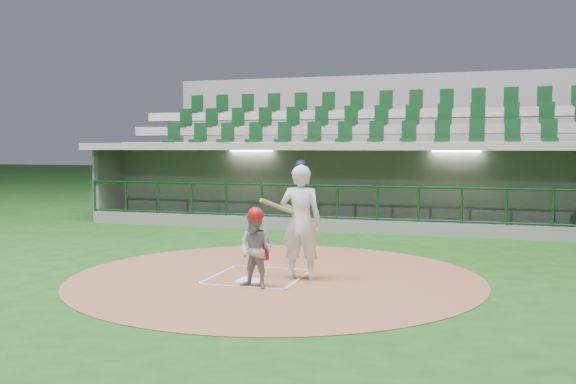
% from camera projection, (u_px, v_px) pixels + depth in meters
% --- Properties ---
extents(ground, '(120.00, 120.00, 0.00)m').
position_uv_depth(ground, '(264.00, 274.00, 11.52)').
color(ground, '#164614').
rests_on(ground, ground).
extents(dirt_circle, '(7.20, 7.20, 0.01)m').
position_uv_depth(dirt_circle, '(276.00, 277.00, 11.24)').
color(dirt_circle, brown).
rests_on(dirt_circle, ground).
extents(home_plate, '(0.43, 0.43, 0.02)m').
position_uv_depth(home_plate, '(250.00, 281.00, 10.85)').
color(home_plate, white).
rests_on(home_plate, dirt_circle).
extents(batter_box_chalk, '(1.55, 1.80, 0.01)m').
position_uv_depth(batter_box_chalk, '(258.00, 276.00, 11.23)').
color(batter_box_chalk, white).
rests_on(batter_box_chalk, ground).
extents(dugout_structure, '(16.40, 3.70, 3.00)m').
position_uv_depth(dugout_structure, '(356.00, 192.00, 18.89)').
color(dugout_structure, slate).
rests_on(dugout_structure, ground).
extents(seating_deck, '(17.00, 6.72, 5.15)m').
position_uv_depth(seating_deck, '(370.00, 172.00, 21.81)').
color(seating_deck, gray).
rests_on(seating_deck, ground).
extents(batter, '(0.91, 0.90, 2.06)m').
position_uv_depth(batter, '(301.00, 220.00, 10.97)').
color(batter, white).
rests_on(batter, dirt_circle).
extents(catcher, '(0.68, 0.58, 1.31)m').
position_uv_depth(catcher, '(256.00, 248.00, 10.30)').
color(catcher, '#96969B').
rests_on(catcher, dirt_circle).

